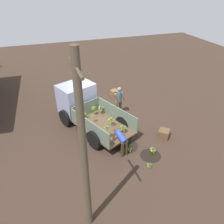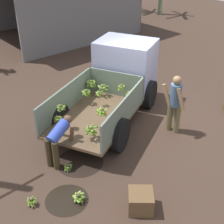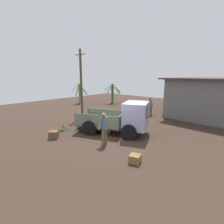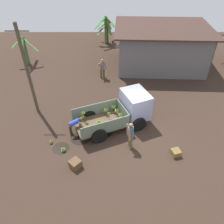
{
  "view_description": "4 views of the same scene",
  "coord_description": "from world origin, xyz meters",
  "views": [
    {
      "loc": [
        -10.21,
        2.73,
        6.82
      ],
      "look_at": [
        -1.56,
        -0.26,
        1.18
      ],
      "focal_mm": 35.0,
      "sensor_mm": 36.0,
      "label": 1
    },
    {
      "loc": [
        -6.43,
        -5.48,
        5.04
      ],
      "look_at": [
        -1.69,
        -0.43,
        0.95
      ],
      "focal_mm": 50.0,
      "sensor_mm": 36.0,
      "label": 2
    },
    {
      "loc": [
        6.15,
        -7.45,
        3.65
      ],
      "look_at": [
        -0.32,
        -0.28,
        1.57
      ],
      "focal_mm": 28.0,
      "sensor_mm": 36.0,
      "label": 3
    },
    {
      "loc": [
        -1.03,
        -9.48,
        9.0
      ],
      "look_at": [
        -1.03,
        0.52,
        1.1
      ],
      "focal_mm": 35.0,
      "sensor_mm": 36.0,
      "label": 4
    }
  ],
  "objects": [
    {
      "name": "banana_bunch_on_ground_2",
      "position": [
        -3.67,
        -1.51,
        0.12
      ],
      "size": [
        0.28,
        0.27,
        0.21
      ],
      "color": "#48412F",
      "rests_on": "ground"
    },
    {
      "name": "banana_palm_4",
      "position": [
        -1.55,
        14.42,
        1.24
      ],
      "size": [
        2.68,
        2.55,
        2.26
      ],
      "color": "#3C5930",
      "rests_on": "ground"
    },
    {
      "name": "mud_patch_1",
      "position": [
        -2.85,
        -0.5,
        0.0
      ],
      "size": [
        1.18,
        1.18,
        0.01
      ],
      "primitive_type": "cylinder",
      "color": "black",
      "rests_on": "ground"
    },
    {
      "name": "banana_bunch_on_ground_0",
      "position": [
        -3.26,
        -0.54,
        0.1
      ],
      "size": [
        0.22,
        0.23,
        0.18
      ],
      "color": "brown",
      "rests_on": "ground"
    },
    {
      "name": "utility_pole",
      "position": [
        -5.99,
        2.04,
        2.93
      ],
      "size": [
        1.27,
        0.2,
        5.74
      ],
      "color": "#4B3F2F",
      "rests_on": "ground"
    },
    {
      "name": "warehouse_shed",
      "position": [
        3.67,
        8.96,
        2.43
      ],
      "size": [
        8.25,
        6.5,
        3.38
      ],
      "rotation": [
        0.0,
        0.0,
        -0.04
      ],
      "color": "slate",
      "rests_on": "ground"
    },
    {
      "name": "banana_palm_0",
      "position": [
        -8.74,
        9.16,
        1.33
      ],
      "size": [
        2.18,
        2.48,
        2.5
      ],
      "color": "#496634",
      "rests_on": "ground"
    },
    {
      "name": "mud_patch_2",
      "position": [
        -1.56,
        0.05,
        0.0
      ],
      "size": [
        1.18,
        1.18,
        0.01
      ],
      "primitive_type": "cylinder",
      "color": "black",
      "rests_on": "ground"
    },
    {
      "name": "ground",
      "position": [
        0.0,
        0.0,
        0.0
      ],
      "size": [
        36.0,
        36.0,
        0.0
      ],
      "primitive_type": "plane",
      "color": "#3A2920"
    },
    {
      "name": "wooden_crate_1",
      "position": [
        2.33,
        -1.77,
        0.17
      ],
      "size": [
        0.56,
        0.56,
        0.35
      ],
      "primitive_type": "cube",
      "rotation": [
        0.0,
        0.0,
        1.86
      ],
      "color": "brown",
      "rests_on": "ground"
    },
    {
      "name": "mud_patch_0",
      "position": [
        -3.85,
        -1.31,
        0.0
      ],
      "size": [
        0.94,
        0.94,
        0.01
      ],
      "primitive_type": "cylinder",
      "color": "black",
      "rests_on": "ground"
    },
    {
      "name": "wooden_crate_0",
      "position": [
        -2.87,
        -2.54,
        0.22
      ],
      "size": [
        0.72,
        0.72,
        0.43
      ],
      "primitive_type": "cube",
      "rotation": [
        0.0,
        0.0,
        5.51
      ],
      "color": "brown",
      "rests_on": "ground"
    },
    {
      "name": "person_bystander_near_shed",
      "position": [
        -1.81,
        6.53,
        0.93
      ],
      "size": [
        0.68,
        0.52,
        1.67
      ],
      "rotation": [
        0.0,
        0.0,
        5.08
      ],
      "color": "brown",
      "rests_on": "ground"
    },
    {
      "name": "banana_palm_5",
      "position": [
        -1.7,
        14.12,
        1.56
      ],
      "size": [
        2.5,
        2.28,
        2.89
      ],
      "color": "#4D6331",
      "rests_on": "ground"
    },
    {
      "name": "person_foreground_visitor",
      "position": [
        -0.06,
        -1.2,
        0.95
      ],
      "size": [
        0.43,
        0.74,
        1.72
      ],
      "rotation": [
        0.0,
        0.0,
        3.3
      ],
      "color": "brown",
      "rests_on": "ground"
    },
    {
      "name": "banana_bunch_on_ground_1",
      "position": [
        -4.46,
        -0.91,
        0.11
      ],
      "size": [
        0.24,
        0.24,
        0.2
      ],
      "color": "brown",
      "rests_on": "ground"
    },
    {
      "name": "cargo_truck",
      "position": [
        -0.09,
        0.93,
        1.06
      ],
      "size": [
        4.74,
        3.37,
        2.04
      ],
      "rotation": [
        0.0,
        0.0,
        0.4
      ],
      "color": "brown",
      "rests_on": "ground"
    },
    {
      "name": "person_worker_loading",
      "position": [
        -3.19,
        -0.13,
        0.7
      ],
      "size": [
        0.87,
        0.66,
        1.12
      ],
      "rotation": [
        0.0,
        0.0,
        0.27
      ],
      "color": "#342A17",
      "rests_on": "ground"
    }
  ]
}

